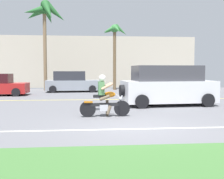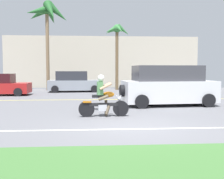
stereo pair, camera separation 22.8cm
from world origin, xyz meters
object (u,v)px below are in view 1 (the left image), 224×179
(motorcyclist, at_px, (105,99))
(suv_nearby, at_px, (167,86))
(palm_tree_0, at_px, (45,16))
(parked_car_1, at_px, (72,82))
(palm_tree_1, at_px, (114,36))

(motorcyclist, relative_size, suv_nearby, 0.40)
(motorcyclist, xyz_separation_m, palm_tree_0, (-4.23, 13.56, 5.66))
(motorcyclist, relative_size, parked_car_1, 0.44)
(palm_tree_0, bearing_deg, palm_tree_1, 2.79)
(motorcyclist, bearing_deg, palm_tree_1, 82.88)
(suv_nearby, height_order, parked_car_1, suv_nearby)
(parked_car_1, bearing_deg, palm_tree_0, 145.38)
(suv_nearby, relative_size, parked_car_1, 1.10)
(motorcyclist, xyz_separation_m, palm_tree_1, (1.73, 13.86, 4.08))
(suv_nearby, bearing_deg, motorcyclist, -137.19)
(suv_nearby, distance_m, palm_tree_1, 11.53)
(parked_car_1, distance_m, palm_tree_0, 6.23)
(palm_tree_0, distance_m, palm_tree_1, 6.18)
(palm_tree_1, bearing_deg, parked_car_1, -152.62)
(parked_car_1, relative_size, palm_tree_1, 0.75)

